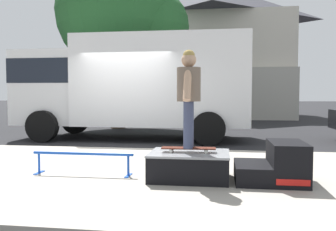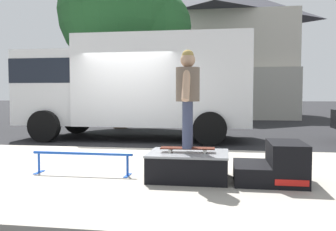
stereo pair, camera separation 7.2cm
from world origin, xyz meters
The scene contains 10 objects.
ground_plane centered at (0.00, 0.00, 0.00)m, with size 140.00×140.00×0.00m, color black.
sidewalk_slab centered at (0.00, -3.00, 0.06)m, with size 50.00×5.00×0.12m, color #A8A093.
skate_box centered at (2.12, -3.39, 0.33)m, with size 1.14×0.87×0.39m.
kicker_ramp centered at (3.34, -3.39, 0.36)m, with size 0.96×0.89×0.57m.
grind_rail centered at (0.48, -3.32, 0.38)m, with size 1.59×0.28×0.34m.
skateboard centered at (2.11, -3.40, 0.57)m, with size 0.79×0.23×0.07m.
skater_kid centered at (2.11, -3.40, 1.41)m, with size 0.34×0.72×1.40m.
box_truck centered at (-0.11, 2.20, 1.70)m, with size 6.91×2.63×3.05m.
street_tree_main centered at (-1.26, 5.57, 4.43)m, with size 5.27×4.79×6.98m.
house_behind centered at (2.09, 15.15, 4.24)m, with size 9.54×8.23×8.40m.
Camera 2 is at (2.64, -8.57, 1.34)m, focal length 38.79 mm.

